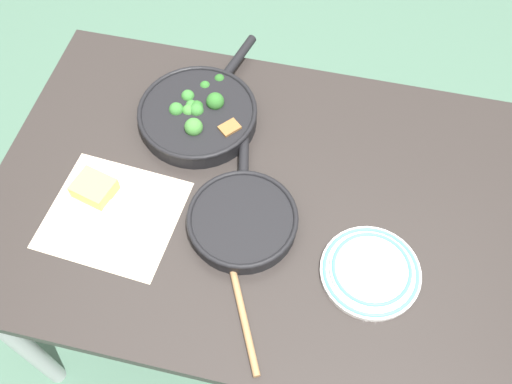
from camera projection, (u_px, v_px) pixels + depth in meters
ground_plane at (256, 306)px, 1.95m from camera, size 14.00×14.00×0.00m
dining_table_red at (256, 213)px, 1.40m from camera, size 1.25×0.86×0.72m
skillet_broccoli at (199, 113)px, 1.43m from camera, size 0.30×0.44×0.07m
skillet_eggs at (243, 219)px, 1.28m from camera, size 0.25×0.39×0.04m
wooden_spoon at (234, 276)px, 1.22m from camera, size 0.18×0.32×0.02m
parchment_sheet at (114, 215)px, 1.31m from camera, size 0.31×0.29×0.00m
grater_knife at (108, 207)px, 1.31m from camera, size 0.22×0.24×0.02m
cheese_block at (94, 188)px, 1.32m from camera, size 0.10×0.09×0.04m
dinner_plate_stack at (371, 271)px, 1.22m from camera, size 0.22×0.22×0.03m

